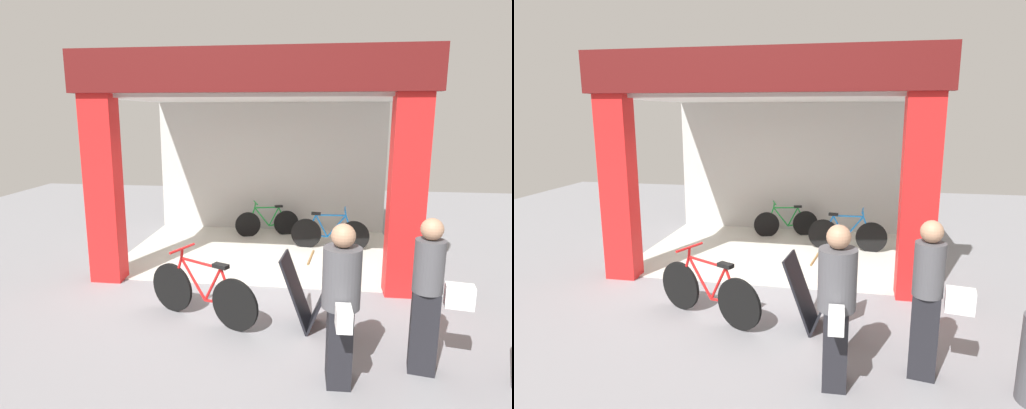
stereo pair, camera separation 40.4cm
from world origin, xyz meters
TOP-DOWN VIEW (x-y plane):
  - ground_plane at (0.00, 0.00)m, footprint 18.37×18.37m
  - shop_facade at (0.00, 1.77)m, footprint 5.38×3.83m
  - bicycle_inside_0 at (1.33, 2.10)m, footprint 1.56×0.43m
  - bicycle_inside_1 at (-0.01, 2.90)m, footprint 1.38×0.51m
  - bicycle_parked_0 at (-0.44, -1.23)m, footprint 1.60×0.77m
  - sandwich_board_sign at (0.97, -1.24)m, footprint 0.79×0.61m
  - pedestrian_0 at (2.20, -2.07)m, footprint 0.63×0.35m
  - pedestrian_1 at (1.27, -2.40)m, footprint 0.39×0.65m

SIDE VIEW (x-z plane):
  - ground_plane at x=0.00m, z-range 0.00..0.00m
  - bicycle_inside_1 at x=-0.01m, z-range -0.08..0.71m
  - bicycle_inside_0 at x=1.33m, z-range -0.09..0.77m
  - bicycle_parked_0 at x=-0.44m, z-range -0.10..0.86m
  - sandwich_board_sign at x=0.97m, z-range 0.00..0.96m
  - pedestrian_0 at x=2.20m, z-range 0.02..1.71m
  - pedestrian_1 at x=1.27m, z-range 0.04..1.72m
  - shop_facade at x=0.00m, z-range 0.14..3.77m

